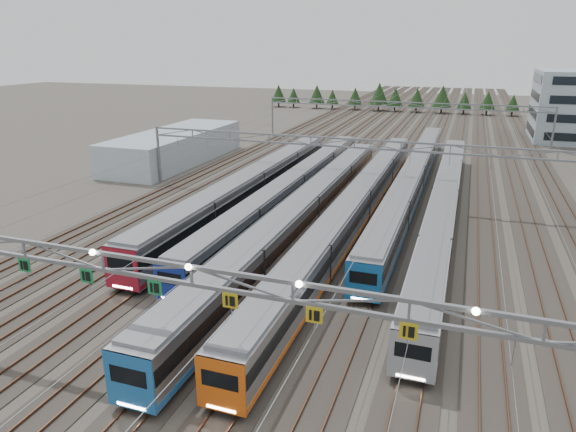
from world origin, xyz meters
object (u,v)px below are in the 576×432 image
(train_e, at_px, (413,178))
(west_shed, at_px, (175,146))
(train_a, at_px, (253,187))
(train_c, at_px, (305,212))
(gantry_far, at_px, (402,109))
(train_b, at_px, (294,187))
(train_f, at_px, (444,203))
(train_d, at_px, (357,204))
(gantry_near, at_px, (190,280))
(gantry_mid, at_px, (354,151))

(train_e, relative_size, west_shed, 2.24)
(train_a, xyz_separation_m, train_e, (18.00, 11.90, -0.21))
(train_c, height_order, gantry_far, gantry_far)
(train_b, height_order, train_f, train_f)
(train_b, relative_size, train_d, 0.85)
(train_b, bearing_deg, west_shed, 148.65)
(train_d, bearing_deg, gantry_near, -94.08)
(train_e, xyz_separation_m, gantry_near, (-6.80, -46.35, 5.01))
(train_a, height_order, train_e, train_a)
(train_c, height_order, gantry_mid, gantry_mid)
(train_e, distance_m, gantry_near, 47.11)
(train_d, xyz_separation_m, gantry_far, (-2.25, 52.94, 4.29))
(train_a, distance_m, gantry_mid, 13.25)
(train_a, distance_m, train_e, 21.58)
(train_c, distance_m, west_shed, 40.32)
(train_d, height_order, train_f, train_d)
(train_f, xyz_separation_m, gantry_near, (-11.30, -35.94, 5.03))
(train_c, xyz_separation_m, train_e, (9.00, 19.06, -0.12))
(train_d, relative_size, gantry_near, 1.20)
(train_b, bearing_deg, train_c, -65.02)
(train_b, bearing_deg, train_f, -3.20)
(train_d, xyz_separation_m, train_f, (9.00, 3.77, -0.05))
(train_a, bearing_deg, west_shed, 139.72)
(train_d, xyz_separation_m, west_shed, (-35.49, 20.91, 0.41))
(train_c, relative_size, gantry_far, 1.08)
(west_shed, bearing_deg, train_c, -39.77)
(train_b, height_order, train_c, train_c)
(train_d, relative_size, train_f, 1.07)
(train_d, relative_size, train_e, 1.01)
(train_d, relative_size, west_shed, 2.25)
(train_d, bearing_deg, train_b, 152.05)
(train_c, distance_m, train_e, 21.08)
(train_c, bearing_deg, train_b, 114.98)
(train_e, xyz_separation_m, west_shed, (-39.99, 6.74, 0.43))
(train_f, distance_m, gantry_mid, 12.76)
(train_c, bearing_deg, gantry_near, -85.38)
(train_a, relative_size, gantry_far, 0.92)
(gantry_far, bearing_deg, train_f, -77.11)
(west_shed, bearing_deg, train_f, -21.07)
(train_a, bearing_deg, gantry_mid, 26.75)
(train_b, xyz_separation_m, gantry_far, (6.75, 48.17, 4.37))
(train_f, bearing_deg, train_a, -176.20)
(train_c, relative_size, train_f, 0.96)
(train_d, xyz_separation_m, gantry_near, (-2.30, -32.17, 4.99))
(train_a, distance_m, train_f, 22.55)
(train_c, height_order, train_f, train_c)
(gantry_mid, bearing_deg, gantry_near, -90.07)
(train_a, xyz_separation_m, gantry_far, (11.25, 50.67, 4.10))
(train_f, bearing_deg, train_d, -157.27)
(train_b, xyz_separation_m, train_f, (18.00, -1.00, 0.04))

